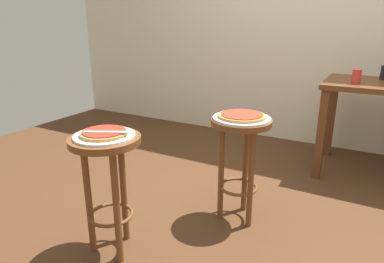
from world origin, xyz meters
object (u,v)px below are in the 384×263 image
stool_middle (240,147)px  pizza_server_knife (106,132)px  stool_foreground (107,169)px  pizza_foreground (104,133)px  serving_plate_middle (242,118)px  cup_near_edge (356,77)px  dining_table (378,100)px  pizza_middle (242,116)px  serving_plate_foreground (104,136)px

stool_middle → pizza_server_knife: 0.84m
stool_foreground → pizza_server_knife: bearing=-33.7°
pizza_foreground → pizza_server_knife: bearing=-33.7°
pizza_foreground → stool_foreground: bearing=-90.0°
serving_plate_middle → cup_near_edge: cup_near_edge is taller
serving_plate_middle → cup_near_edge: bearing=62.2°
pizza_server_knife → cup_near_edge: bearing=31.9°
dining_table → cup_near_edge: bearing=-134.3°
stool_middle → pizza_middle: size_ratio=2.36×
pizza_foreground → stool_middle: bearing=53.1°
stool_middle → cup_near_edge: bearing=62.2°
stool_foreground → cup_near_edge: (1.02, 1.65, 0.34)m
pizza_server_knife → stool_foreground: bearing=118.7°
serving_plate_middle → pizza_middle: 0.02m
pizza_foreground → pizza_middle: same height
serving_plate_foreground → stool_middle: 0.83m
pizza_server_knife → serving_plate_middle: bearing=28.0°
serving_plate_foreground → pizza_foreground: size_ratio=1.27×
serving_plate_middle → pizza_middle: pizza_middle is taller
cup_near_edge → pizza_server_knife: 1.94m
stool_foreground → pizza_middle: size_ratio=2.36×
serving_plate_foreground → stool_middle: size_ratio=0.46×
dining_table → pizza_server_knife: (-1.16, -1.85, 0.08)m
stool_foreground → dining_table: size_ratio=0.82×
dining_table → serving_plate_middle: bearing=-120.7°
stool_foreground → stool_middle: bearing=53.1°
serving_plate_middle → cup_near_edge: 1.15m
serving_plate_foreground → pizza_middle: bearing=53.1°
stool_foreground → dining_table: 2.18m
stool_foreground → pizza_server_knife: 0.22m
pizza_foreground → serving_plate_foreground: bearing=0.0°
pizza_middle → serving_plate_middle: bearing=-90.0°
stool_foreground → stool_middle: size_ratio=1.00×
serving_plate_foreground → serving_plate_middle: bearing=53.1°
stool_middle → dining_table: (0.70, 1.18, 0.14)m
stool_foreground → stool_middle: same height
pizza_middle → cup_near_edge: cup_near_edge is taller
serving_plate_foreground → stool_middle: bearing=53.1°
pizza_foreground → stool_middle: 0.83m
serving_plate_foreground → pizza_server_knife: 0.05m
stool_foreground → dining_table: bearing=57.0°
dining_table → pizza_server_knife: dining_table is taller
pizza_foreground → cup_near_edge: bearing=58.4°
stool_foreground → serving_plate_middle: bearing=53.1°
serving_plate_foreground → dining_table: bearing=57.0°
serving_plate_foreground → dining_table: (1.19, 1.83, -0.05)m
cup_near_edge → pizza_server_knife: (-0.99, -1.67, -0.12)m
pizza_foreground → cup_near_edge: 1.94m
stool_foreground → cup_near_edge: 1.97m
pizza_foreground → pizza_middle: bearing=53.1°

